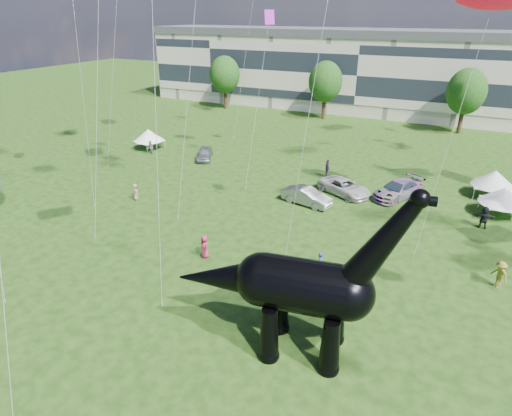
% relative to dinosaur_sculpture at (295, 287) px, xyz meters
% --- Properties ---
extents(ground, '(220.00, 220.00, 0.00)m').
position_rel_dinosaur_sculpture_xyz_m(ground, '(-2.60, -3.15, -3.70)').
color(ground, '#16330C').
rests_on(ground, ground).
extents(terrace_row, '(78.00, 11.00, 12.00)m').
position_rel_dinosaur_sculpture_xyz_m(terrace_row, '(-10.60, 58.85, 2.30)').
color(terrace_row, beige).
rests_on(terrace_row, ground).
extents(tree_far_left, '(5.20, 5.20, 9.44)m').
position_rel_dinosaur_sculpture_xyz_m(tree_far_left, '(-32.60, 49.85, 2.60)').
color(tree_far_left, '#382314').
rests_on(tree_far_left, ground).
extents(tree_mid_left, '(5.20, 5.20, 9.44)m').
position_rel_dinosaur_sculpture_xyz_m(tree_mid_left, '(-14.60, 49.85, 2.60)').
color(tree_mid_left, '#382314').
rests_on(tree_mid_left, ground).
extents(tree_mid_right, '(5.20, 5.20, 9.44)m').
position_rel_dinosaur_sculpture_xyz_m(tree_mid_right, '(5.40, 49.85, 2.60)').
color(tree_mid_right, '#382314').
rests_on(tree_mid_right, ground).
extents(dinosaur_sculpture, '(12.03, 4.05, 9.79)m').
position_rel_dinosaur_sculpture_xyz_m(dinosaur_sculpture, '(0.00, 0.00, 0.00)').
color(dinosaur_sculpture, black).
rests_on(dinosaur_sculpture, ground).
extents(car_silver, '(3.26, 4.40, 1.39)m').
position_rel_dinosaur_sculpture_xyz_m(car_silver, '(-20.62, 24.09, -3.00)').
color(car_silver, '#ADAEB2').
rests_on(car_silver, ground).
extents(car_grey, '(4.78, 2.48, 1.50)m').
position_rel_dinosaur_sculpture_xyz_m(car_grey, '(-5.52, 17.29, -2.95)').
color(car_grey, gray).
rests_on(car_grey, ground).
extents(car_white, '(5.82, 4.52, 1.47)m').
position_rel_dinosaur_sculpture_xyz_m(car_white, '(-3.13, 20.99, -2.96)').
color(car_white, silver).
rests_on(car_white, ground).
extents(car_dark, '(4.56, 6.01, 1.62)m').
position_rel_dinosaur_sculpture_xyz_m(car_dark, '(1.54, 22.42, -2.88)').
color(car_dark, '#595960').
rests_on(car_dark, ground).
extents(gazebo_near, '(4.42, 4.42, 2.60)m').
position_rel_dinosaur_sculpture_xyz_m(gazebo_near, '(10.01, 22.28, -1.87)').
color(gazebo_near, white).
rests_on(gazebo_near, ground).
extents(gazebo_far, '(3.90, 3.90, 2.62)m').
position_rel_dinosaur_sculpture_xyz_m(gazebo_far, '(9.33, 26.37, -1.85)').
color(gazebo_far, silver).
rests_on(gazebo_far, ground).
extents(gazebo_left, '(4.42, 4.42, 2.52)m').
position_rel_dinosaur_sculpture_xyz_m(gazebo_left, '(-29.00, 24.49, -1.93)').
color(gazebo_left, white).
rests_on(gazebo_left, ground).
extents(visitors, '(47.32, 36.55, 1.84)m').
position_rel_dinosaur_sculpture_xyz_m(visitors, '(-1.54, 13.36, -2.82)').
color(visitors, '#9B2644').
rests_on(visitors, ground).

